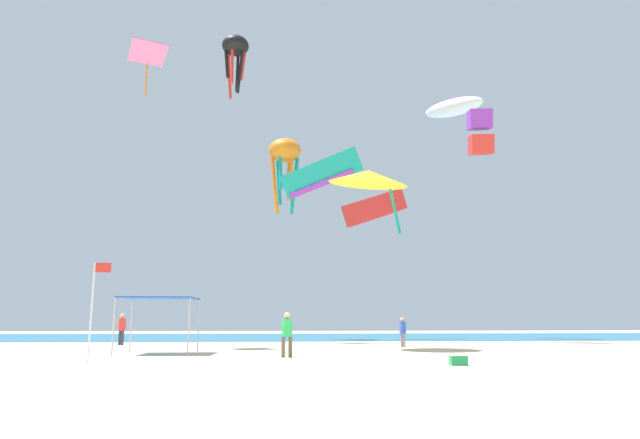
% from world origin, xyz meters
% --- Properties ---
extents(ground, '(110.00, 110.00, 0.10)m').
position_xyz_m(ground, '(0.00, 0.00, -0.05)').
color(ground, beige).
extents(ocean_strip, '(110.00, 21.95, 0.03)m').
position_xyz_m(ocean_strip, '(0.00, 29.26, 0.01)').
color(ocean_strip, '#1E6B93').
rests_on(ocean_strip, ground).
extents(canopy_tent, '(3.25, 2.81, 2.52)m').
position_xyz_m(canopy_tent, '(-6.60, 4.83, 2.39)').
color(canopy_tent, '#B2B2B7').
rests_on(canopy_tent, ground).
extents(person_near_tent, '(0.46, 0.43, 1.82)m').
position_xyz_m(person_near_tent, '(-0.77, 2.07, 1.07)').
color(person_near_tent, brown).
rests_on(person_near_tent, ground).
extents(person_leftmost, '(0.45, 0.45, 1.89)m').
position_xyz_m(person_leftmost, '(-10.75, 13.62, 1.11)').
color(person_leftmost, '#33384C').
rests_on(person_leftmost, ground).
extents(person_central, '(0.39, 0.43, 1.65)m').
position_xyz_m(person_central, '(5.80, 10.13, 0.97)').
color(person_central, slate).
rests_on(person_central, ground).
extents(banner_flag, '(0.61, 0.06, 3.56)m').
position_xyz_m(banner_flag, '(-7.71, -0.60, 2.15)').
color(banner_flag, silver).
rests_on(banner_flag, ground).
extents(cooler_box, '(0.57, 0.37, 0.35)m').
position_xyz_m(cooler_box, '(5.00, -2.19, 0.18)').
color(cooler_box, '#1E8C4C').
rests_on(cooler_box, ground).
extents(kite_octopus_orange, '(3.50, 3.50, 6.24)m').
position_xyz_m(kite_octopus_orange, '(-0.99, 21.98, 14.81)').
color(kite_octopus_orange, orange).
extents(kite_parafoil_teal, '(5.91, 2.02, 3.61)m').
position_xyz_m(kite_parafoil_teal, '(1.60, 15.91, 11.58)').
color(kite_parafoil_teal, teal).
extents(kite_box_purple, '(1.82, 2.06, 3.65)m').
position_xyz_m(kite_box_purple, '(13.30, 16.34, 15.05)').
color(kite_box_purple, purple).
extents(kite_inflatable_white, '(5.31, 4.83, 2.17)m').
position_xyz_m(kite_inflatable_white, '(13.76, 23.41, 19.87)').
color(kite_inflatable_white, white).
extents(kite_diamond_pink, '(2.74, 2.71, 3.12)m').
position_xyz_m(kite_diamond_pink, '(-9.34, 10.43, 17.32)').
color(kite_diamond_pink, pink).
extents(kite_delta_yellow, '(5.96, 5.99, 3.73)m').
position_xyz_m(kite_delta_yellow, '(3.63, 7.78, 9.17)').
color(kite_delta_yellow, yellow).
extents(kite_octopus_black, '(2.50, 2.50, 4.78)m').
position_xyz_m(kite_octopus_black, '(-4.82, 17.68, 21.74)').
color(kite_octopus_black, black).
extents(kite_parafoil_red, '(5.84, 2.32, 3.66)m').
position_xyz_m(kite_parafoil_red, '(6.46, 22.58, 10.57)').
color(kite_parafoil_red, red).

